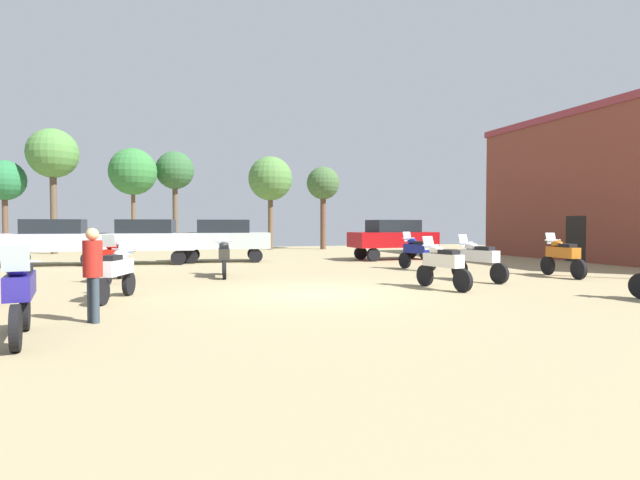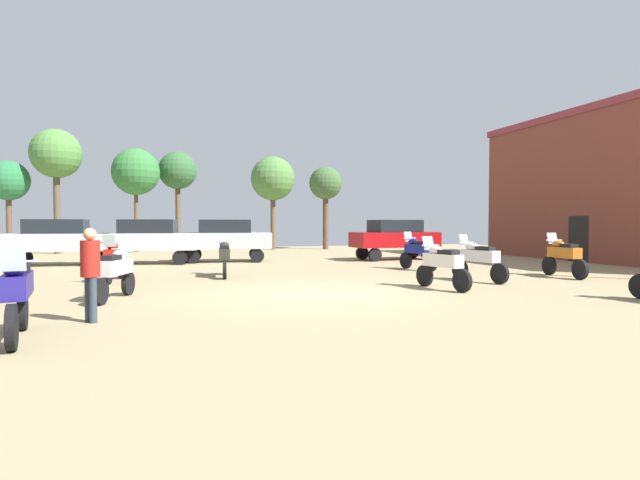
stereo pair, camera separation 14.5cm
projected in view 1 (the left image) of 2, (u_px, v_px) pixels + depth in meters
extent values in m
cube|color=#978761|center=(314.00, 294.00, 12.83)|extent=(44.00, 52.00, 0.02)
cube|color=brown|center=(637.00, 189.00, 23.79)|extent=(6.00, 15.07, 7.01)
cube|color=maroon|center=(639.00, 112.00, 23.67)|extent=(6.12, 15.37, 0.35)
cube|color=black|center=(576.00, 239.00, 23.59)|extent=(0.08, 1.20, 2.20)
cylinder|color=black|center=(16.00, 328.00, 7.02)|extent=(0.22, 0.69, 0.68)
cylinder|color=black|center=(25.00, 311.00, 8.42)|extent=(0.22, 0.69, 0.68)
cube|color=navy|center=(20.00, 285.00, 7.70)|extent=(0.56, 1.37, 0.36)
ellipsoid|color=navy|center=(18.00, 269.00, 7.42)|extent=(0.39, 0.52, 0.24)
cube|color=black|center=(21.00, 269.00, 7.90)|extent=(0.38, 0.60, 0.12)
cube|color=silver|center=(15.00, 258.00, 7.12)|extent=(0.38, 0.21, 0.39)
cylinder|color=#B7B7BC|center=(16.00, 262.00, 7.21)|extent=(0.62, 0.13, 0.04)
cylinder|color=black|center=(129.00, 284.00, 12.53)|extent=(0.30, 0.61, 0.60)
cylinder|color=black|center=(102.00, 292.00, 11.00)|extent=(0.30, 0.61, 0.60)
cube|color=silver|center=(116.00, 267.00, 11.75)|extent=(0.75, 1.35, 0.36)
ellipsoid|color=silver|center=(121.00, 255.00, 12.03)|extent=(0.45, 0.56, 0.24)
cube|color=black|center=(112.00, 258.00, 11.51)|extent=(0.46, 0.63, 0.12)
cube|color=silver|center=(126.00, 247.00, 12.35)|extent=(0.39, 0.26, 0.39)
cylinder|color=#B7B7BC|center=(124.00, 249.00, 12.26)|extent=(0.60, 0.23, 0.04)
cylinder|color=black|center=(405.00, 260.00, 20.09)|extent=(0.26, 0.66, 0.65)
cylinder|color=black|center=(430.00, 263.00, 18.83)|extent=(0.26, 0.66, 0.65)
cube|color=navy|center=(417.00, 249.00, 19.44)|extent=(0.62, 1.29, 0.36)
ellipsoid|color=navy|center=(412.00, 241.00, 19.67)|extent=(0.41, 0.54, 0.24)
cube|color=black|center=(421.00, 243.00, 19.24)|extent=(0.41, 0.61, 0.12)
cube|color=silver|center=(407.00, 237.00, 19.93)|extent=(0.38, 0.23, 0.39)
cylinder|color=#B7B7BC|center=(409.00, 238.00, 19.85)|extent=(0.61, 0.17, 0.04)
cylinder|color=black|center=(224.00, 266.00, 17.71)|extent=(0.18, 0.62, 0.61)
cylinder|color=black|center=(224.00, 270.00, 16.17)|extent=(0.18, 0.62, 0.61)
cube|color=#2B2A23|center=(224.00, 254.00, 16.92)|extent=(0.50, 1.37, 0.36)
ellipsoid|color=#2B2A23|center=(224.00, 245.00, 17.21)|extent=(0.37, 0.51, 0.24)
cube|color=black|center=(224.00, 247.00, 16.68)|extent=(0.36, 0.59, 0.12)
cube|color=silver|center=(224.00, 240.00, 17.53)|extent=(0.37, 0.19, 0.39)
cylinder|color=#B7B7BC|center=(224.00, 241.00, 17.43)|extent=(0.62, 0.10, 0.04)
cylinder|color=black|center=(425.00, 275.00, 14.41)|extent=(0.24, 0.63, 0.62)
cylinder|color=black|center=(463.00, 281.00, 13.11)|extent=(0.24, 0.63, 0.62)
cube|color=silver|center=(443.00, 260.00, 13.75)|extent=(0.60, 1.31, 0.36)
ellipsoid|color=silver|center=(436.00, 250.00, 13.99)|extent=(0.41, 0.53, 0.24)
cube|color=black|center=(449.00, 252.00, 13.54)|extent=(0.40, 0.61, 0.12)
cube|color=silver|center=(429.00, 243.00, 14.26)|extent=(0.38, 0.22, 0.39)
cylinder|color=#B7B7BC|center=(431.00, 245.00, 14.18)|extent=(0.61, 0.16, 0.04)
cylinder|color=black|center=(460.00, 269.00, 16.30)|extent=(0.26, 0.64, 0.63)
cylinder|color=black|center=(499.00, 274.00, 14.92)|extent=(0.26, 0.64, 0.63)
cube|color=silver|center=(479.00, 256.00, 15.59)|extent=(0.65, 1.40, 0.36)
ellipsoid|color=silver|center=(471.00, 246.00, 15.85)|extent=(0.42, 0.54, 0.24)
cube|color=black|center=(485.00, 248.00, 15.38)|extent=(0.42, 0.61, 0.12)
cube|color=silver|center=(463.00, 240.00, 16.13)|extent=(0.38, 0.23, 0.39)
cylinder|color=#B7B7BC|center=(466.00, 242.00, 16.05)|extent=(0.61, 0.17, 0.04)
cylinder|color=black|center=(108.00, 273.00, 14.75)|extent=(0.22, 0.68, 0.67)
cylinder|color=black|center=(121.00, 269.00, 16.34)|extent=(0.22, 0.68, 0.67)
cube|color=red|center=(114.00, 255.00, 15.53)|extent=(0.56, 1.41, 0.36)
ellipsoid|color=red|center=(112.00, 246.00, 15.22)|extent=(0.39, 0.52, 0.24)
cube|color=black|center=(116.00, 246.00, 15.76)|extent=(0.38, 0.60, 0.12)
cube|color=silver|center=(109.00, 241.00, 14.87)|extent=(0.38, 0.20, 0.39)
cylinder|color=#B7B7BC|center=(110.00, 242.00, 14.98)|extent=(0.62, 0.13, 0.04)
cylinder|color=black|center=(548.00, 265.00, 17.62)|extent=(0.18, 0.67, 0.66)
cylinder|color=black|center=(579.00, 269.00, 16.12)|extent=(0.18, 0.67, 0.66)
cube|color=#BD6118|center=(563.00, 252.00, 16.86)|extent=(0.48, 1.33, 0.36)
ellipsoid|color=#BD6118|center=(557.00, 244.00, 17.13)|extent=(0.36, 0.51, 0.24)
cube|color=black|center=(568.00, 246.00, 16.63)|extent=(0.35, 0.59, 0.12)
cube|color=silver|center=(551.00, 238.00, 17.45)|extent=(0.37, 0.19, 0.39)
cylinder|color=#B7B7BC|center=(553.00, 240.00, 17.35)|extent=(0.62, 0.10, 0.04)
cylinder|color=black|center=(191.00, 257.00, 22.55)|extent=(0.66, 0.29, 0.64)
cylinder|color=black|center=(193.00, 255.00, 23.96)|extent=(0.66, 0.29, 0.64)
cylinder|color=black|center=(256.00, 256.00, 23.09)|extent=(0.66, 0.29, 0.64)
cylinder|color=black|center=(254.00, 254.00, 24.51)|extent=(0.66, 0.29, 0.64)
cube|color=#A8B1B2|center=(224.00, 241.00, 23.50)|extent=(4.48, 2.30, 0.75)
cube|color=black|center=(224.00, 226.00, 23.48)|extent=(2.54, 1.85, 0.61)
cylinder|color=black|center=(11.00, 260.00, 20.33)|extent=(0.65, 0.24, 0.64)
cylinder|color=black|center=(22.00, 258.00, 21.71)|extent=(0.65, 0.24, 0.64)
cylinder|color=black|center=(89.00, 259.00, 21.12)|extent=(0.65, 0.24, 0.64)
cylinder|color=black|center=(94.00, 257.00, 22.51)|extent=(0.65, 0.24, 0.64)
cube|color=#B6AEBC|center=(55.00, 242.00, 21.39)|extent=(4.35, 1.93, 0.75)
cube|color=black|center=(54.00, 226.00, 21.37)|extent=(2.41, 1.66, 0.61)
cylinder|color=black|center=(108.00, 258.00, 21.36)|extent=(0.67, 0.32, 0.64)
cylinder|color=black|center=(117.00, 256.00, 22.78)|extent=(0.67, 0.32, 0.64)
cylinder|color=black|center=(178.00, 258.00, 21.80)|extent=(0.67, 0.32, 0.64)
cylinder|color=black|center=(182.00, 256.00, 23.22)|extent=(0.67, 0.32, 0.64)
cube|color=silver|center=(147.00, 241.00, 22.27)|extent=(4.53, 2.45, 0.75)
cube|color=black|center=(147.00, 226.00, 22.24)|extent=(2.58, 1.94, 0.61)
cylinder|color=black|center=(373.00, 255.00, 23.78)|extent=(0.65, 0.25, 0.64)
cylinder|color=black|center=(361.00, 253.00, 25.13)|extent=(0.65, 0.25, 0.64)
cylinder|color=black|center=(426.00, 254.00, 24.81)|extent=(0.65, 0.25, 0.64)
cylinder|color=black|center=(411.00, 252.00, 26.16)|extent=(0.65, 0.25, 0.64)
cube|color=#9B0C10|center=(393.00, 240.00, 24.95)|extent=(4.39, 2.02, 0.75)
cube|color=black|center=(393.00, 226.00, 24.93)|extent=(2.44, 1.70, 0.61)
cylinder|color=#2C3842|center=(95.00, 300.00, 9.03)|extent=(0.14, 0.14, 0.84)
cylinder|color=#2C3842|center=(91.00, 299.00, 9.14)|extent=(0.14, 0.14, 0.84)
cylinder|color=#A51E17|center=(93.00, 259.00, 9.06)|extent=(0.47, 0.47, 0.67)
sphere|color=tan|center=(92.00, 234.00, 9.04)|extent=(0.23, 0.23, 0.23)
cylinder|color=brown|center=(54.00, 209.00, 29.64)|extent=(0.38, 0.38, 5.35)
sphere|color=#497B39|center=(53.00, 153.00, 29.53)|extent=(2.92, 2.92, 2.92)
cylinder|color=brown|center=(270.00, 219.00, 34.66)|extent=(0.35, 0.35, 4.27)
sphere|color=#4B783A|center=(270.00, 178.00, 34.57)|extent=(3.06, 3.06, 3.06)
cylinder|color=brown|center=(133.00, 217.00, 31.73)|extent=(0.25, 0.25, 4.46)
sphere|color=#317034|center=(133.00, 172.00, 31.63)|extent=(2.98, 2.98, 2.98)
cylinder|color=brown|center=(5.00, 222.00, 29.20)|extent=(0.31, 0.31, 3.84)
sphere|color=#266A3C|center=(4.00, 180.00, 29.12)|extent=(2.36, 2.36, 2.36)
cylinder|color=brown|center=(175.00, 215.00, 33.63)|extent=(0.34, 0.34, 4.85)
sphere|color=#305B32|center=(175.00, 170.00, 33.53)|extent=(2.55, 2.55, 2.55)
cylinder|color=brown|center=(323.00, 220.00, 35.17)|extent=(0.40, 0.40, 4.16)
sphere|color=#3D5D32|center=(323.00, 183.00, 35.08)|extent=(2.32, 2.32, 2.32)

